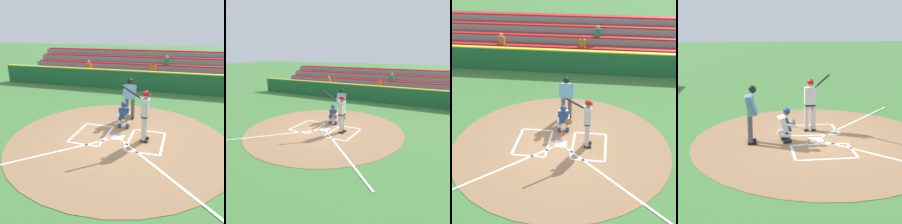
{
  "view_description": "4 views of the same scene",
  "coord_description": "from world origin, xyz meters",
  "views": [
    {
      "loc": [
        -2.09,
        7.53,
        3.77
      ],
      "look_at": [
        0.2,
        0.11,
        1.04
      ],
      "focal_mm": 36.89,
      "sensor_mm": 36.0,
      "label": 1
    },
    {
      "loc": [
        -5.54,
        9.35,
        3.96
      ],
      "look_at": [
        -0.6,
        -0.35,
        0.95
      ],
      "focal_mm": 35.5,
      "sensor_mm": 36.0,
      "label": 2
    },
    {
      "loc": [
        -1.48,
        10.34,
        6.83
      ],
      "look_at": [
        -0.08,
        -0.29,
        1.21
      ],
      "focal_mm": 53.56,
      "sensor_mm": 36.0,
      "label": 3
    },
    {
      "loc": [
        10.22,
        -2.09,
        3.7
      ],
      "look_at": [
        -0.31,
        -0.83,
        0.89
      ],
      "focal_mm": 53.9,
      "sensor_mm": 36.0,
      "label": 4
    }
  ],
  "objects": [
    {
      "name": "ground_plane",
      "position": [
        0.0,
        0.0,
        0.0
      ],
      "size": [
        120.0,
        120.0,
        0.0
      ],
      "primitive_type": "plane",
      "color": "#427A38"
    },
    {
      "name": "bleacher_stand",
      "position": [
        -0.0,
        -10.76,
        0.85
      ],
      "size": [
        20.0,
        4.25,
        3.0
      ],
      "color": "gray",
      "rests_on": "ground"
    },
    {
      "name": "plate_umpire",
      "position": [
        0.06,
        -2.1,
        1.08
      ],
      "size": [
        0.58,
        0.41,
        1.86
      ],
      "color": "#4C4C51",
      "rests_on": "ground"
    },
    {
      "name": "home_plate_and_chalk",
      "position": [
        0.0,
        0.88,
        0.01
      ],
      "size": [
        7.93,
        4.91,
        0.01
      ],
      "color": "white",
      "rests_on": "dirt_circle"
    },
    {
      "name": "catcher",
      "position": [
        0.03,
        -1.0,
        0.59
      ],
      "size": [
        0.64,
        0.62,
        1.13
      ],
      "color": "black",
      "rests_on": "ground"
    },
    {
      "name": "baseball",
      "position": [
        0.46,
        -0.4,
        0.04
      ],
      "size": [
        0.07,
        0.07,
        0.07
      ],
      "primitive_type": "sphere",
      "color": "white",
      "rests_on": "ground"
    },
    {
      "name": "dirt_circle",
      "position": [
        0.0,
        0.0,
        0.01
      ],
      "size": [
        8.0,
        8.0,
        0.01
      ],
      "primitive_type": "cylinder",
      "color": "#99704C",
      "rests_on": "ground"
    },
    {
      "name": "backstop_wall",
      "position": [
        0.0,
        -7.5,
        0.65
      ],
      "size": [
        22.0,
        0.36,
        1.31
      ],
      "color": "#1E6033",
      "rests_on": "ground"
    },
    {
      "name": "batter",
      "position": [
        -0.95,
        -0.04,
        1.1
      ],
      "size": [
        0.93,
        0.71,
        2.13
      ],
      "color": "#BCBCBC",
      "rests_on": "ground"
    }
  ]
}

